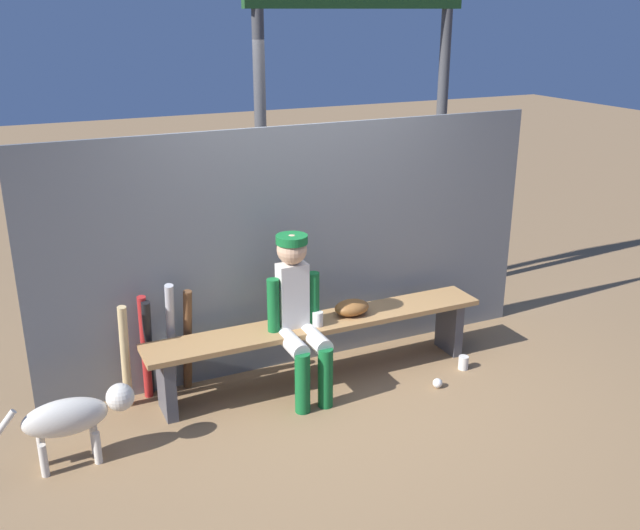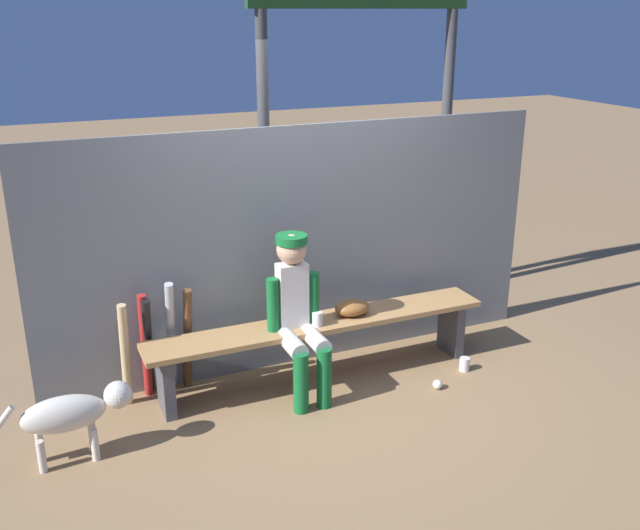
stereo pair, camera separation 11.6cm
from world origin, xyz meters
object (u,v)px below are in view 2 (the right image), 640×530
(dugout_bench, at_px, (320,334))
(cup_on_ground, at_px, (464,364))
(baseball_glove, at_px, (352,308))
(bat_aluminum_silver, at_px, (171,336))
(bat_aluminum_red, at_px, (145,346))
(bat_aluminum_black, at_px, (148,347))
(scoreboard, at_px, (369,15))
(cup_on_bench, at_px, (318,319))
(bat_wood_natural, at_px, (125,355))
(baseball, at_px, (438,384))
(player_seated, at_px, (298,311))
(bat_wood_dark, at_px, (188,339))
(dog, at_px, (73,413))

(dugout_bench, distance_m, cup_on_ground, 1.21)
(baseball_glove, xyz_separation_m, cup_on_ground, (0.85, -0.33, -0.50))
(bat_aluminum_silver, bearing_deg, bat_aluminum_red, -172.85)
(bat_aluminum_black, xyz_separation_m, cup_on_ground, (2.37, -0.60, -0.35))
(scoreboard, bearing_deg, cup_on_bench, -129.14)
(bat_aluminum_red, bearing_deg, bat_wood_natural, -155.82)
(bat_aluminum_black, relative_size, cup_on_ground, 7.38)
(dugout_bench, bearing_deg, bat_wood_natural, 172.13)
(bat_aluminum_red, relative_size, bat_wood_natural, 1.03)
(baseball, bearing_deg, bat_wood_natural, 162.36)
(bat_wood_natural, distance_m, cup_on_ground, 2.62)
(player_seated, relative_size, baseball, 16.36)
(dugout_bench, xyz_separation_m, bat_wood_dark, (-0.96, 0.26, 0.02))
(bat_aluminum_red, xyz_separation_m, scoreboard, (2.24, 0.91, 2.26))
(bat_wood_dark, bearing_deg, bat_aluminum_silver, 165.80)
(player_seated, relative_size, cup_on_ground, 11.01)
(bat_wood_dark, distance_m, bat_aluminum_red, 0.31)
(dugout_bench, distance_m, player_seated, 0.37)
(player_seated, height_order, bat_wood_natural, player_seated)
(baseball, bearing_deg, cup_on_ground, 24.98)
(baseball, height_order, cup_on_bench, cup_on_bench)
(bat_wood_natural, distance_m, scoreboard, 3.45)
(dugout_bench, distance_m, bat_aluminum_black, 1.28)
(bat_wood_dark, relative_size, scoreboard, 0.22)
(bat_wood_natural, xyz_separation_m, dog, (-0.42, -0.54, -0.07))
(bat_aluminum_red, bearing_deg, baseball_glove, -9.84)
(bat_aluminum_silver, height_order, baseball, bat_aluminum_silver)
(cup_on_bench, height_order, dog, cup_on_bench)
(player_seated, height_order, bat_aluminum_silver, player_seated)
(bat_wood_natural, height_order, scoreboard, scoreboard)
(baseball_glove, xyz_separation_m, bat_wood_dark, (-1.23, 0.26, -0.14))
(bat_aluminum_black, height_order, baseball, bat_aluminum_black)
(baseball_glove, distance_m, bat_wood_dark, 1.27)
(dugout_bench, relative_size, cup_on_ground, 24.48)
(player_seated, bearing_deg, baseball_glove, 13.19)
(baseball_glove, bearing_deg, scoreboard, 59.43)
(baseball, distance_m, dog, 2.63)
(bat_aluminum_red, height_order, cup_on_ground, bat_aluminum_red)
(scoreboard, bearing_deg, bat_wood_dark, -154.56)
(bat_wood_dark, relative_size, cup_on_ground, 7.53)
(dugout_bench, height_order, cup_on_ground, dugout_bench)
(cup_on_ground, relative_size, scoreboard, 0.03)
(baseball, height_order, dog, dog)
(bat_wood_natural, xyz_separation_m, baseball, (2.19, -0.70, -0.37))
(cup_on_ground, distance_m, cup_on_bench, 1.30)
(bat_aluminum_black, bearing_deg, dog, -134.23)
(bat_aluminum_silver, relative_size, bat_aluminum_red, 1.09)
(bat_aluminum_black, relative_size, dog, 0.96)
(bat_wood_natural, distance_m, baseball, 2.33)
(scoreboard, height_order, dog, scoreboard)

